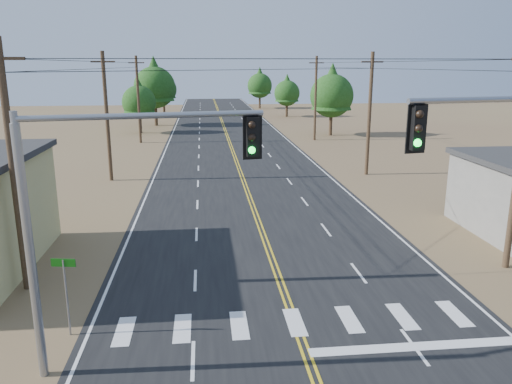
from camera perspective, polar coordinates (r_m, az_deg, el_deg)
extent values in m
cube|color=black|center=(39.09, -1.36, 1.08)|extent=(15.00, 200.00, 0.02)
cylinder|color=#4C3826|center=(21.62, -25.99, 2.29)|extent=(0.30, 0.30, 10.00)
cube|color=#4C3826|center=(21.26, -27.26, 13.42)|extent=(1.80, 0.12, 0.12)
cylinder|color=#4C3826|center=(40.80, -16.67, 8.16)|extent=(0.30, 0.30, 10.00)
cube|color=#4C3826|center=(40.60, -17.10, 14.05)|extent=(1.80, 0.12, 0.12)
cylinder|color=#4C3826|center=(60.51, -13.30, 10.20)|extent=(0.30, 0.30, 10.00)
cube|color=#4C3826|center=(60.38, -13.53, 14.17)|extent=(1.80, 0.12, 0.12)
cylinder|color=#4C3826|center=(42.36, 12.83, 8.60)|extent=(0.30, 0.30, 10.00)
cube|color=#4C3826|center=(42.18, 13.15, 14.28)|extent=(1.80, 0.12, 0.12)
cylinder|color=#4C3826|center=(61.57, 6.82, 10.54)|extent=(0.30, 0.30, 10.00)
cube|color=#4C3826|center=(61.45, 6.94, 14.45)|extent=(1.80, 0.12, 0.12)
cylinder|color=gray|center=(15.43, -24.37, -6.81)|extent=(0.26, 0.26, 7.49)
cylinder|color=gray|center=(14.59, -25.88, 7.09)|extent=(0.19, 0.19, 0.64)
cylinder|color=gray|center=(14.35, -12.45, 8.51)|extent=(6.70, 1.25, 0.17)
cube|color=black|center=(14.90, -0.43, 6.35)|extent=(0.42, 0.38, 1.18)
sphere|color=black|center=(14.67, -0.48, 7.70)|extent=(0.21, 0.21, 0.21)
sphere|color=black|center=(14.71, -0.48, 6.25)|extent=(0.21, 0.21, 0.21)
sphere|color=#0CE533|center=(14.77, -0.47, 4.81)|extent=(0.21, 0.21, 0.21)
cylinder|color=gray|center=(16.42, 26.44, 9.48)|extent=(6.26, 1.31, 0.18)
cube|color=black|center=(14.73, 17.91, 7.01)|extent=(0.45, 0.40, 1.24)
sphere|color=black|center=(14.49, 18.21, 8.45)|extent=(0.23, 0.23, 0.23)
sphere|color=black|center=(14.53, 18.09, 6.90)|extent=(0.23, 0.23, 0.23)
sphere|color=#0CE533|center=(14.58, 17.97, 5.37)|extent=(0.23, 0.23, 0.23)
cylinder|color=gray|center=(18.26, -20.81, -11.25)|extent=(0.07, 0.07, 2.76)
cube|color=#0B520C|center=(17.77, -21.17, -7.54)|extent=(0.82, 0.17, 0.28)
cylinder|color=#3F2D1E|center=(69.62, -13.10, 7.68)|extent=(0.41, 0.41, 2.69)
cone|color=#1C4513|center=(69.31, -13.28, 10.75)|extent=(4.19, 4.19, 4.79)
sphere|color=#1C4513|center=(69.37, -13.23, 9.95)|extent=(4.49, 4.49, 4.49)
cylinder|color=#3F2D1E|center=(77.83, -11.37, 8.82)|extent=(0.49, 0.49, 3.72)
cone|color=#1C4513|center=(77.52, -11.56, 12.62)|extent=(5.78, 5.78, 6.61)
sphere|color=#1C4513|center=(77.57, -11.51, 11.63)|extent=(6.20, 6.20, 6.20)
cylinder|color=#3F2D1E|center=(96.15, -10.48, 9.64)|extent=(0.46, 0.46, 2.97)
cone|color=#1C4513|center=(95.92, -10.59, 12.09)|extent=(4.62, 4.62, 5.28)
sphere|color=#1C4513|center=(95.96, -10.56, 11.45)|extent=(4.95, 4.95, 4.95)
cylinder|color=#3F2D1E|center=(66.38, 8.53, 7.86)|extent=(0.43, 0.43, 3.34)
cone|color=#1C4513|center=(66.03, 8.69, 11.86)|extent=(5.19, 5.19, 5.94)
sphere|color=#1C4513|center=(66.09, 8.65, 10.82)|extent=(5.56, 5.56, 5.56)
cylinder|color=#3F2D1E|center=(90.00, 3.53, 9.45)|extent=(0.44, 0.44, 2.69)
cone|color=#1C4513|center=(89.77, 3.57, 11.83)|extent=(4.19, 4.19, 4.79)
sphere|color=#1C4513|center=(89.81, 3.56, 11.21)|extent=(4.49, 4.49, 4.49)
cylinder|color=#3F2D1E|center=(107.27, 0.43, 10.37)|extent=(0.45, 0.45, 3.09)
cone|color=#1C4513|center=(107.06, 0.43, 12.66)|extent=(4.81, 4.81, 5.49)
sphere|color=#1C4513|center=(107.10, 0.43, 12.06)|extent=(5.15, 5.15, 5.15)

